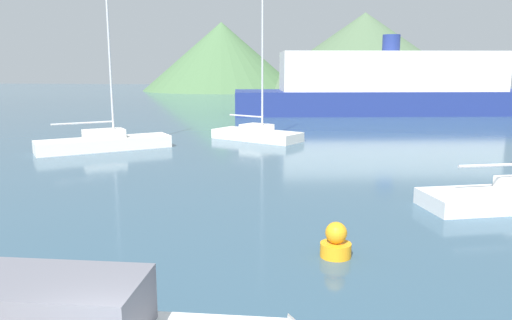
{
  "coord_description": "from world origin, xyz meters",
  "views": [
    {
      "loc": [
        2.12,
        -4.12,
        4.66
      ],
      "look_at": [
        -0.44,
        14.0,
        1.2
      ],
      "focal_mm": 35.0,
      "sensor_mm": 36.0,
      "label": 1
    }
  ],
  "objects_px": {
    "buoy_marker": "(336,242)",
    "sailboat_inner": "(257,133)",
    "ferry_distant": "(389,87)",
    "sailboat_outer": "(104,141)"
  },
  "relations": [
    {
      "from": "buoy_marker",
      "to": "sailboat_inner",
      "type": "bearing_deg",
      "value": 103.6
    },
    {
      "from": "ferry_distant",
      "to": "sailboat_inner",
      "type": "bearing_deg",
      "value": -128.27
    },
    {
      "from": "sailboat_inner",
      "to": "ferry_distant",
      "type": "relative_size",
      "value": 0.34
    },
    {
      "from": "sailboat_outer",
      "to": "buoy_marker",
      "type": "height_order",
      "value": "sailboat_outer"
    },
    {
      "from": "sailboat_inner",
      "to": "buoy_marker",
      "type": "height_order",
      "value": "sailboat_inner"
    },
    {
      "from": "sailboat_outer",
      "to": "ferry_distant",
      "type": "height_order",
      "value": "sailboat_outer"
    },
    {
      "from": "sailboat_inner",
      "to": "sailboat_outer",
      "type": "height_order",
      "value": "sailboat_outer"
    },
    {
      "from": "sailboat_inner",
      "to": "buoy_marker",
      "type": "xyz_separation_m",
      "value": [
        4.69,
        -19.41,
        -0.08
      ]
    },
    {
      "from": "buoy_marker",
      "to": "ferry_distant",
      "type": "bearing_deg",
      "value": 81.64
    },
    {
      "from": "sailboat_inner",
      "to": "buoy_marker",
      "type": "distance_m",
      "value": 19.97
    }
  ]
}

